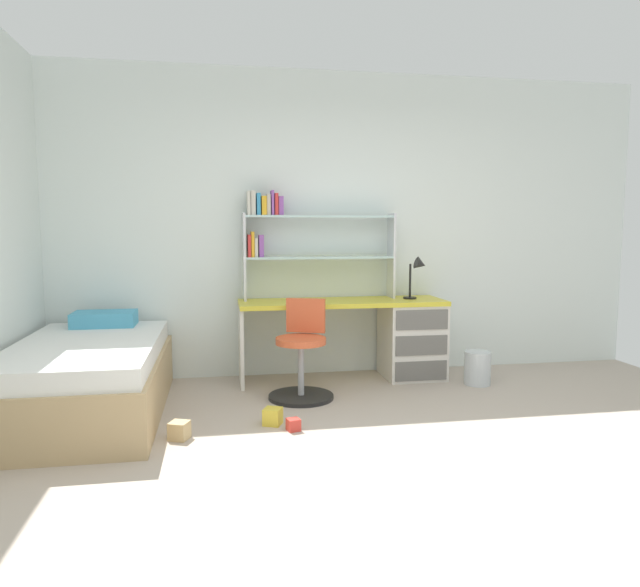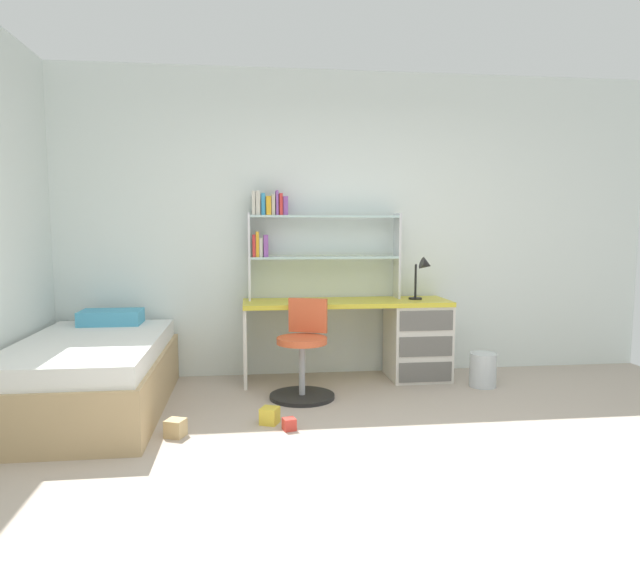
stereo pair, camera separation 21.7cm
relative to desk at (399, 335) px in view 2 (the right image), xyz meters
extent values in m
cube|color=#B2A393|center=(-0.52, -2.10, -0.41)|extent=(6.02, 5.78, 0.02)
cube|color=silver|center=(-0.52, 0.32, 0.98)|extent=(6.02, 0.06, 2.76)
cube|color=gold|center=(-0.48, 0.00, 0.30)|extent=(1.82, 0.54, 0.04)
cube|color=silver|center=(0.18, 0.00, -0.06)|extent=(0.52, 0.51, 0.68)
cube|color=silver|center=(-1.37, 0.00, -0.06)|extent=(0.03, 0.48, 0.68)
cube|color=#64625E|center=(0.18, -0.26, -0.29)|extent=(0.47, 0.01, 0.17)
cube|color=#64625E|center=(0.18, -0.26, -0.06)|extent=(0.47, 0.01, 0.17)
cube|color=#64625E|center=(0.18, -0.26, 0.17)|extent=(0.47, 0.01, 0.17)
cube|color=silver|center=(-1.33, 0.15, 0.70)|extent=(0.02, 0.22, 0.77)
cube|color=silver|center=(0.01, 0.15, 0.70)|extent=(0.02, 0.22, 0.77)
cube|color=silver|center=(-0.66, 0.15, 0.69)|extent=(1.32, 0.22, 0.02)
cube|color=silver|center=(-0.66, 0.15, 1.06)|extent=(1.32, 0.22, 0.02)
cube|color=red|center=(-1.28, 0.15, 0.80)|extent=(0.03, 0.18, 0.19)
cube|color=gold|center=(-1.25, 0.15, 0.81)|extent=(0.03, 0.16, 0.22)
cube|color=beige|center=(-1.22, 0.15, 0.78)|extent=(0.03, 0.15, 0.16)
cube|color=purple|center=(-1.18, 0.15, 0.80)|extent=(0.04, 0.15, 0.19)
cube|color=beige|center=(-1.28, 0.15, 1.17)|extent=(0.03, 0.19, 0.21)
cube|color=beige|center=(-1.25, 0.15, 1.17)|extent=(0.04, 0.15, 0.21)
cube|color=#338CBF|center=(-1.20, 0.15, 1.16)|extent=(0.03, 0.17, 0.19)
cube|color=gold|center=(-1.15, 0.15, 1.15)|extent=(0.04, 0.19, 0.16)
cube|color=beige|center=(-1.11, 0.15, 1.16)|extent=(0.03, 0.14, 0.18)
cube|color=purple|center=(-1.08, 0.15, 1.17)|extent=(0.02, 0.17, 0.21)
cube|color=red|center=(-1.04, 0.15, 1.16)|extent=(0.03, 0.18, 0.19)
cube|color=purple|center=(-1.00, 0.15, 1.15)|extent=(0.04, 0.15, 0.16)
cylinder|color=black|center=(0.15, 0.01, 0.33)|extent=(0.12, 0.12, 0.02)
cylinder|color=black|center=(0.15, 0.01, 0.48)|extent=(0.02, 0.02, 0.30)
cone|color=black|center=(0.23, -0.04, 0.63)|extent=(0.12, 0.11, 0.13)
cylinder|color=black|center=(-0.92, -0.52, -0.38)|extent=(0.52, 0.52, 0.03)
cylinder|color=#A5A8AD|center=(-0.92, -0.52, -0.18)|extent=(0.05, 0.05, 0.44)
cylinder|color=#D85933|center=(-0.92, -0.52, 0.07)|extent=(0.40, 0.40, 0.05)
cube|color=#D85933|center=(-0.86, -0.35, 0.24)|extent=(0.31, 0.15, 0.28)
cube|color=tan|center=(-2.49, -0.67, -0.20)|extent=(1.04, 1.88, 0.40)
cube|color=white|center=(-2.49, -0.67, 0.07)|extent=(0.98, 1.82, 0.14)
cube|color=#4CA5CC|center=(-2.49, 0.02, 0.20)|extent=(0.50, 0.32, 0.12)
cylinder|color=silver|center=(0.65, -0.36, -0.25)|extent=(0.23, 0.23, 0.29)
cube|color=red|center=(-1.08, -1.25, -0.36)|extent=(0.10, 0.10, 0.08)
cube|color=gold|center=(-1.20, -1.10, -0.34)|extent=(0.15, 0.15, 0.12)
cube|color=tan|center=(-1.82, -1.28, -0.34)|extent=(0.15, 0.15, 0.11)
camera|label=1|loc=(-1.55, -4.98, 0.95)|focal=32.55mm
camera|label=2|loc=(-1.33, -5.02, 0.95)|focal=32.55mm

